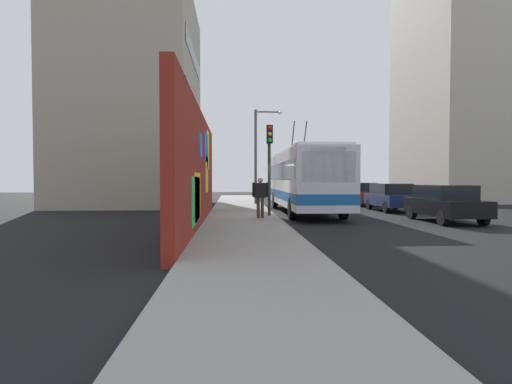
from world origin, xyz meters
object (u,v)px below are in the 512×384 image
Objects in this scene: parked_car_red at (361,193)px; traffic_light at (269,155)px; city_bus at (304,179)px; pedestrian_at_curb at (260,194)px; street_lamp at (259,149)px; parked_car_silver at (340,191)px; parked_car_navy at (391,197)px; parked_car_black at (445,203)px.

traffic_light is at bearing 143.21° from parked_car_red.
city_bus reaches higher than traffic_light.
pedestrian_at_curb is 0.27× the size of street_lamp.
pedestrian_at_curb reaches higher than parked_car_red.
street_lamp is (-6.06, 7.22, 3.05)m from parked_car_silver.
pedestrian_at_curb is at bearing 148.86° from city_bus.
street_lamp is (5.30, 7.22, 3.05)m from parked_car_navy.
street_lamp is at bearing 53.72° from parked_car_navy.
parked_car_black is 7.87m from traffic_light.
parked_car_silver is at bearing -25.18° from pedestrian_at_curb.
parked_car_black is 0.94× the size of parked_car_red.
parked_car_black is 7.89m from pedestrian_at_curb.
city_bus is 2.70× the size of parked_car_silver.
street_lamp reaches higher than traffic_light.
city_bus is 2.81× the size of traffic_light.
parked_car_black is at bearing -95.03° from pedestrian_at_curb.
city_bus is at bearing -31.14° from pedestrian_at_curb.
pedestrian_at_curb is (-4.38, 2.65, -0.67)m from city_bus.
parked_car_black is 13.77m from street_lamp.
parked_car_navy is 9.46m from street_lamp.
parked_car_silver is 9.91m from street_lamp.
city_bus is at bearing 141.67° from parked_car_red.
parked_car_navy is 2.41× the size of pedestrian_at_curb.
traffic_light is (-4.20, 7.35, 2.13)m from parked_car_navy.
parked_car_navy is at bearing -55.80° from pedestrian_at_curb.
parked_car_red is (5.63, -0.00, 0.00)m from parked_car_navy.
city_bus is 4.05m from traffic_light.
pedestrian_at_curb is (0.69, 7.85, 0.36)m from parked_car_black.
parked_car_navy is at bearing -180.00° from parked_car_silver.
parked_car_silver is (17.38, 0.00, -0.00)m from parked_car_black.
traffic_light reaches higher than parked_car_black.
street_lamp is at bearing 32.53° from parked_car_black.
city_bus is 2.74× the size of parked_car_black.
parked_car_silver is 2.48× the size of pedestrian_at_curb.
parked_car_navy is 5.63m from parked_car_red.
city_bus is 8.45m from parked_car_red.
street_lamp reaches higher than parked_car_red.
pedestrian_at_curb is 2.16m from traffic_light.
parked_car_black and parked_car_silver have the same top height.
parked_car_black is 2.44× the size of pedestrian_at_curb.
traffic_light is (1.82, 7.35, 2.13)m from parked_car_black.
street_lamp is at bearing -3.35° from pedestrian_at_curb.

